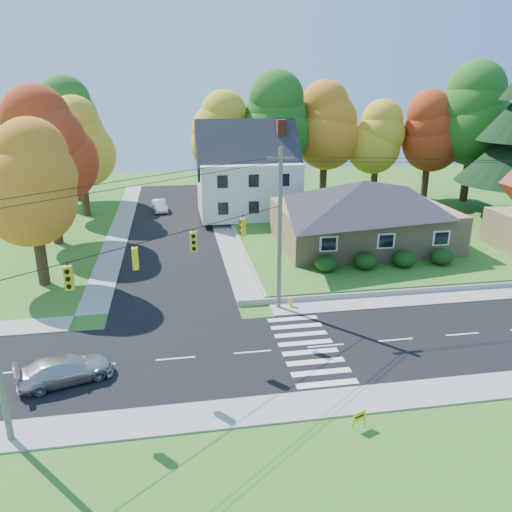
{
  "coord_description": "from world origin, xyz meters",
  "views": [
    {
      "loc": [
        -7.66,
        -22.89,
        13.24
      ],
      "look_at": [
        -2.47,
        8.0,
        2.59
      ],
      "focal_mm": 35.0,
      "sensor_mm": 36.0,
      "label": 1
    }
  ],
  "objects": [
    {
      "name": "ground",
      "position": [
        0.0,
        0.0,
        0.0
      ],
      "size": [
        120.0,
        120.0,
        0.0
      ],
      "primitive_type": "plane",
      "color": "#3D7923"
    },
    {
      "name": "road_main",
      "position": [
        0.0,
        0.0,
        0.01
      ],
      "size": [
        90.0,
        8.0,
        0.02
      ],
      "primitive_type": "cube",
      "color": "black",
      "rests_on": "ground"
    },
    {
      "name": "road_cross",
      "position": [
        -8.0,
        26.0,
        0.01
      ],
      "size": [
        8.0,
        44.0,
        0.02
      ],
      "primitive_type": "cube",
      "color": "black",
      "rests_on": "ground"
    },
    {
      "name": "sidewalk_north",
      "position": [
        0.0,
        5.0,
        0.04
      ],
      "size": [
        90.0,
        2.0,
        0.08
      ],
      "primitive_type": "cube",
      "color": "#9C9A90",
      "rests_on": "ground"
    },
    {
      "name": "sidewalk_south",
      "position": [
        0.0,
        -5.0,
        0.04
      ],
      "size": [
        90.0,
        2.0,
        0.08
      ],
      "primitive_type": "cube",
      "color": "#9C9A90",
      "rests_on": "ground"
    },
    {
      "name": "lawn",
      "position": [
        13.0,
        21.0,
        0.25
      ],
      "size": [
        30.0,
        30.0,
        0.5
      ],
      "primitive_type": "cube",
      "color": "#3D7923",
      "rests_on": "ground"
    },
    {
      "name": "ranch_house",
      "position": [
        8.0,
        16.0,
        3.27
      ],
      "size": [
        14.6,
        10.6,
        5.4
      ],
      "color": "tan",
      "rests_on": "lawn"
    },
    {
      "name": "colonial_house",
      "position": [
        0.04,
        28.0,
        4.58
      ],
      "size": [
        10.4,
        8.4,
        9.6
      ],
      "color": "silver",
      "rests_on": "lawn"
    },
    {
      "name": "hedge_row",
      "position": [
        7.5,
        9.8,
        1.14
      ],
      "size": [
        10.7,
        1.7,
        1.27
      ],
      "color": "#163A10",
      "rests_on": "lawn"
    },
    {
      "name": "traffic_infrastructure",
      "position": [
        -0.15,
        1.35,
        5.15
      ],
      "size": [
        38.1,
        10.66,
        10.0
      ],
      "color": "#666059",
      "rests_on": "ground"
    },
    {
      "name": "tree_lot_0",
      "position": [
        -2.0,
        34.0,
        8.31
      ],
      "size": [
        6.72,
        6.72,
        12.51
      ],
      "color": "#3F2A19",
      "rests_on": "lawn"
    },
    {
      "name": "tree_lot_1",
      "position": [
        4.0,
        33.0,
        9.61
      ],
      "size": [
        7.84,
        7.84,
        14.6
      ],
      "color": "#3F2A19",
      "rests_on": "lawn"
    },
    {
      "name": "tree_lot_2",
      "position": [
        10.0,
        34.0,
        8.96
      ],
      "size": [
        7.28,
        7.28,
        13.56
      ],
      "color": "#3F2A19",
      "rests_on": "lawn"
    },
    {
      "name": "tree_lot_3",
      "position": [
        16.0,
        33.0,
        7.65
      ],
      "size": [
        6.16,
        6.16,
        11.47
      ],
      "color": "#3F2A19",
      "rests_on": "lawn"
    },
    {
      "name": "tree_lot_4",
      "position": [
        22.0,
        32.0,
        8.31
      ],
      "size": [
        6.72,
        6.72,
        12.51
      ],
      "color": "#3F2A19",
      "rests_on": "lawn"
    },
    {
      "name": "tree_lot_5",
      "position": [
        26.0,
        30.0,
        10.27
      ],
      "size": [
        8.4,
        8.4,
        15.64
      ],
      "color": "#3F2A19",
      "rests_on": "lawn"
    },
    {
      "name": "tree_west_0",
      "position": [
        -17.0,
        12.0,
        7.15
      ],
      "size": [
        6.16,
        6.16,
        11.47
      ],
      "color": "#3F2A19",
      "rests_on": "ground"
    },
    {
      "name": "tree_west_1",
      "position": [
        -18.0,
        22.0,
        8.46
      ],
      "size": [
        7.28,
        7.28,
        13.56
      ],
      "color": "#3F2A19",
      "rests_on": "ground"
    },
    {
      "name": "tree_west_2",
      "position": [
        -17.0,
        32.0,
        7.81
      ],
      "size": [
        6.72,
        6.72,
        12.51
      ],
      "color": "#3F2A19",
      "rests_on": "ground"
    },
    {
      "name": "tree_west_3",
      "position": [
        -19.0,
        40.0,
        9.11
      ],
      "size": [
        7.84,
        7.84,
        14.6
      ],
      "color": "#3F2A19",
      "rests_on": "ground"
    },
    {
      "name": "silver_sedan",
      "position": [
        -13.12,
        -1.23,
        0.65
      ],
      "size": [
        4.68,
        3.03,
        1.26
      ],
      "primitive_type": "imported",
      "rotation": [
        0.0,
        0.0,
        1.89
      ],
      "color": "#BBBBBB",
      "rests_on": "road_main"
    },
    {
      "name": "white_car",
      "position": [
        -9.25,
        32.6,
        0.65
      ],
      "size": [
        1.91,
        3.99,
        1.26
      ],
      "primitive_type": "imported",
      "rotation": [
        0.0,
        0.0,
        0.15
      ],
      "color": "silver",
      "rests_on": "road_cross"
    },
    {
      "name": "fire_hydrant",
      "position": [
        -0.72,
        5.19,
        0.34
      ],
      "size": [
        0.4,
        0.31,
        0.71
      ],
      "color": "yellow",
      "rests_on": "ground"
    },
    {
      "name": "yard_sign",
      "position": [
        -0.69,
        -6.79,
        0.57
      ],
      "size": [
        0.6,
        0.27,
        0.8
      ],
      "color": "black",
      "rests_on": "ground"
    }
  ]
}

